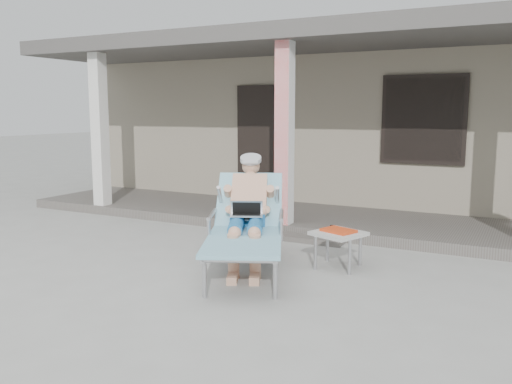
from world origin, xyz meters
The scene contains 7 objects.
ground centered at (0.00, 0.00, 0.00)m, with size 60.00×60.00×0.00m, color #9E9E99.
house centered at (0.00, 6.50, 1.67)m, with size 10.40×5.40×3.30m.
porch_deck centered at (0.00, 3.00, 0.07)m, with size 10.00×2.00×0.15m, color #605B56.
porch_overhang centered at (0.00, 2.95, 2.79)m, with size 10.00×2.30×2.85m.
porch_step centered at (0.00, 1.85, 0.04)m, with size 2.00×0.30×0.07m, color #605B56.
lounger centered at (0.35, 0.35, 0.84)m, with size 1.54×2.15×1.36m.
side_table centered at (1.28, 0.84, 0.38)m, with size 0.65×0.65×0.45m.
Camera 1 is at (3.21, -4.97, 1.80)m, focal length 38.00 mm.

